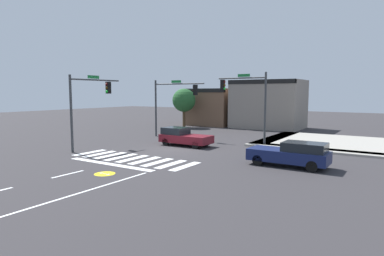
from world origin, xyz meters
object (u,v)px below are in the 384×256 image
object	(u,v)px
traffic_signal_northeast	(247,95)
car_navy	(292,154)
traffic_signal_northwest	(173,97)
traffic_signal_southwest	(89,98)
car_maroon	(183,137)
roadside_tree	(184,100)

from	to	relation	value
traffic_signal_northeast	car_navy	world-z (taller)	traffic_signal_northeast
traffic_signal_northwest	traffic_signal_southwest	world-z (taller)	traffic_signal_southwest
traffic_signal_southwest	car_maroon	bearing A→B (deg)	-42.86
traffic_signal_northwest	car_navy	world-z (taller)	traffic_signal_northwest
traffic_signal_southwest	car_navy	distance (m)	15.34
traffic_signal_northeast	car_maroon	bearing A→B (deg)	43.02
traffic_signal_northwest	traffic_signal_southwest	distance (m)	8.92
car_navy	roadside_tree	world-z (taller)	roadside_tree
traffic_signal_northwest	traffic_signal_northeast	bearing A→B (deg)	1.96
traffic_signal_northwest	traffic_signal_northeast	distance (m)	7.50
car_maroon	traffic_signal_northwest	bearing A→B (deg)	136.04
car_maroon	roadside_tree	bearing A→B (deg)	124.08
traffic_signal_northwest	traffic_signal_southwest	bearing A→B (deg)	-99.32
traffic_signal_northeast	traffic_signal_southwest	distance (m)	12.72
traffic_signal_northwest	car_maroon	distance (m)	5.86
traffic_signal_northwest	car_maroon	world-z (taller)	traffic_signal_northwest
traffic_signal_southwest	car_navy	bearing A→B (deg)	-81.08
car_navy	roadside_tree	size ratio (longest dim) A/B	0.95
traffic_signal_southwest	car_maroon	xyz separation A→B (m)	(4.99, 5.38, -3.23)
traffic_signal_northwest	roadside_tree	bearing A→B (deg)	118.13
traffic_signal_southwest	traffic_signal_northwest	bearing A→B (deg)	-9.32
car_maroon	roadside_tree	distance (m)	14.84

